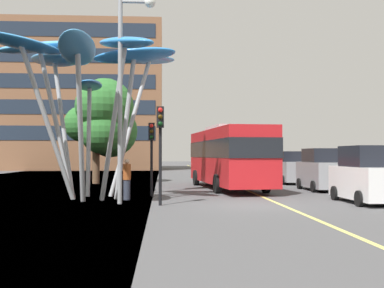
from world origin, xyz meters
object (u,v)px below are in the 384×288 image
car_parked_near (369,176)px  pedestrian (127,179)px  street_lamp (128,73)px  traffic_light_kerb_far (152,143)px  car_parked_far (291,168)px  red_bus (228,154)px  car_parked_mid (322,171)px  leaf_sculpture (82,65)px  traffic_light_kerb_near (160,134)px

car_parked_near → pedestrian: 9.96m
street_lamp → pedestrian: 4.59m
traffic_light_kerb_far → car_parked_far: (9.13, 9.41, -1.46)m
car_parked_far → pedestrian: size_ratio=2.40×
red_bus → car_parked_far: 6.89m
car_parked_near → car_parked_far: car_parked_near is taller
car_parked_mid → street_lamp: (-9.94, -6.45, 4.10)m
car_parked_near → street_lamp: bearing=178.5°
pedestrian → red_bus: bearing=50.6°
car_parked_near → pedestrian: car_parked_near is taller
leaf_sculpture → pedestrian: (2.05, -0.70, -5.00)m
traffic_light_kerb_near → pedestrian: traffic_light_kerb_near is taller
red_bus → car_parked_mid: red_bus is taller
traffic_light_kerb_near → car_parked_near: bearing=3.3°
street_lamp → pedestrian: bearing=95.2°
car_parked_near → traffic_light_kerb_far: bearing=157.8°
traffic_light_kerb_near → traffic_light_kerb_far: 4.09m
pedestrian → street_lamp: bearing=-84.8°
traffic_light_kerb_far → car_parked_far: 13.19m
leaf_sculpture → street_lamp: size_ratio=1.20×
pedestrian → traffic_light_kerb_near: bearing=-59.1°
red_bus → street_lamp: bearing=-122.2°
pedestrian → car_parked_near: bearing=-11.1°
red_bus → street_lamp: street_lamp is taller
traffic_light_kerb_far → pedestrian: (-1.01, -1.66, -1.59)m
traffic_light_kerb_near → traffic_light_kerb_far: bearing=96.0°
traffic_light_kerb_far → car_parked_near: traffic_light_kerb_far is taller
car_parked_near → car_parked_mid: (0.32, 6.71, 0.00)m
traffic_light_kerb_far → pedestrian: bearing=-121.2°
car_parked_far → pedestrian: 15.01m
car_parked_near → car_parked_far: 12.99m
car_parked_far → leaf_sculpture: bearing=-139.6°
leaf_sculpture → street_lamp: 3.30m
car_parked_near → street_lamp: street_lamp is taller
traffic_light_kerb_near → car_parked_far: (8.70, 13.47, -1.70)m
traffic_light_kerb_far → pedestrian: 2.51m
red_bus → car_parked_far: (4.93, 4.72, -0.93)m
car_parked_near → pedestrian: (-9.77, 1.92, -0.18)m
leaf_sculpture → red_bus: bearing=37.9°
car_parked_mid → car_parked_far: size_ratio=0.98×
traffic_light_kerb_far → car_parked_far: traffic_light_kerb_far is taller
leaf_sculpture → traffic_light_kerb_far: 4.68m
leaf_sculpture → car_parked_mid: size_ratio=2.40×
leaf_sculpture → car_parked_far: bearing=40.4°
car_parked_far → car_parked_near: bearing=-91.6°
red_bus → traffic_light_kerb_far: 6.32m
traffic_light_kerb_near → street_lamp: size_ratio=0.46×
red_bus → leaf_sculpture: 10.00m
car_parked_near → car_parked_far: bearing=88.4°
traffic_light_kerb_far → street_lamp: bearing=-104.4°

